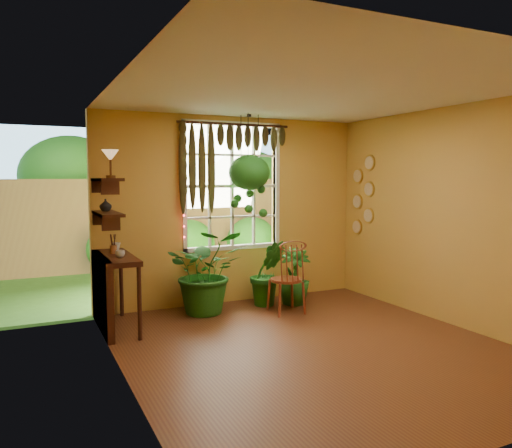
{
  "coord_description": "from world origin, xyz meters",
  "views": [
    {
      "loc": [
        -2.81,
        -4.45,
        1.82
      ],
      "look_at": [
        -0.15,
        1.15,
        1.25
      ],
      "focal_mm": 35.0,
      "sensor_mm": 36.0,
      "label": 1
    }
  ],
  "objects_px": {
    "potted_plant_left": "(207,271)",
    "potted_plant_mid": "(268,273)",
    "counter_ledge": "(107,285)",
    "windsor_chair": "(287,289)",
    "hanging_basket": "(249,177)"
  },
  "relations": [
    {
      "from": "potted_plant_left",
      "to": "potted_plant_mid",
      "type": "bearing_deg",
      "value": 1.15
    },
    {
      "from": "potted_plant_left",
      "to": "potted_plant_mid",
      "type": "height_order",
      "value": "potted_plant_left"
    },
    {
      "from": "counter_ledge",
      "to": "potted_plant_left",
      "type": "xyz_separation_m",
      "value": [
        1.33,
        0.19,
        0.02
      ]
    },
    {
      "from": "potted_plant_left",
      "to": "potted_plant_mid",
      "type": "distance_m",
      "value": 0.93
    },
    {
      "from": "windsor_chair",
      "to": "potted_plant_mid",
      "type": "distance_m",
      "value": 0.49
    },
    {
      "from": "hanging_basket",
      "to": "windsor_chair",
      "type": "bearing_deg",
      "value": -62.49
    },
    {
      "from": "windsor_chair",
      "to": "potted_plant_left",
      "type": "xyz_separation_m",
      "value": [
        -0.98,
        0.45,
        0.24
      ]
    },
    {
      "from": "potted_plant_left",
      "to": "hanging_basket",
      "type": "distance_m",
      "value": 1.44
    },
    {
      "from": "counter_ledge",
      "to": "windsor_chair",
      "type": "height_order",
      "value": "windsor_chair"
    },
    {
      "from": "windsor_chair",
      "to": "potted_plant_left",
      "type": "relative_size",
      "value": 1.0
    },
    {
      "from": "windsor_chair",
      "to": "hanging_basket",
      "type": "distance_m",
      "value": 1.64
    },
    {
      "from": "counter_ledge",
      "to": "potted_plant_mid",
      "type": "bearing_deg",
      "value": 5.21
    },
    {
      "from": "counter_ledge",
      "to": "windsor_chair",
      "type": "distance_m",
      "value": 2.34
    },
    {
      "from": "counter_ledge",
      "to": "hanging_basket",
      "type": "height_order",
      "value": "hanging_basket"
    },
    {
      "from": "counter_ledge",
      "to": "hanging_basket",
      "type": "xyz_separation_m",
      "value": [
        2.02,
        0.31,
        1.29
      ]
    }
  ]
}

